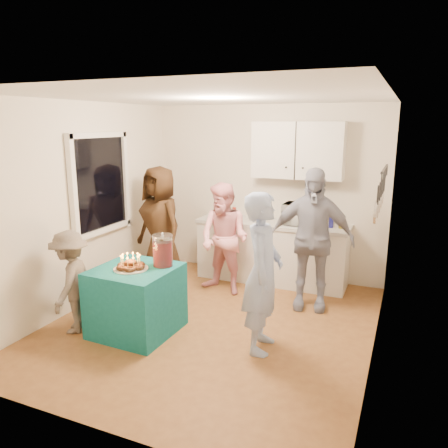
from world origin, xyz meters
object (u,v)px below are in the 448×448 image
at_px(party_table, 136,300).
at_px(microwave, 303,214).
at_px(punch_jar, 163,251).
at_px(woman_back_right, 311,239).
at_px(counter, 272,253).
at_px(child_near_left, 71,282).
at_px(man_birthday, 263,273).
at_px(woman_back_left, 160,225).
at_px(woman_back_center, 224,239).

bearing_deg(party_table, microwave, 58.07).
distance_m(punch_jar, woman_back_right, 1.88).
distance_m(counter, child_near_left, 2.93).
bearing_deg(man_birthday, woman_back_left, 48.17).
xyz_separation_m(woman_back_right, child_near_left, (-2.33, -1.72, -0.32)).
xyz_separation_m(punch_jar, woman_back_left, (-0.83, 1.31, -0.06)).
distance_m(microwave, punch_jar, 2.29).
bearing_deg(party_table, counter, 67.16).
height_order(party_table, woman_back_center, woman_back_center).
bearing_deg(man_birthday, child_near_left, 93.76).
distance_m(woman_back_left, child_near_left, 1.80).
distance_m(woman_back_right, child_near_left, 2.91).
height_order(counter, child_near_left, child_near_left).
bearing_deg(party_table, woman_back_center, 73.32).
xyz_separation_m(woman_back_left, woman_back_right, (2.23, -0.05, 0.04)).
xyz_separation_m(counter, microwave, (0.44, 0.00, 0.63)).
bearing_deg(woman_back_left, woman_back_center, 20.80).
height_order(microwave, child_near_left, microwave).
bearing_deg(counter, punch_jar, -108.65).
height_order(microwave, woman_back_right, woman_back_right).
bearing_deg(woman_back_center, counter, 67.21).
bearing_deg(woman_back_right, party_table, -147.12).
bearing_deg(child_near_left, woman_back_left, 154.82).
bearing_deg(woman_back_right, microwave, 102.58).
relative_size(microwave, woman_back_center, 0.35).
relative_size(punch_jar, woman_back_right, 0.19).
bearing_deg(microwave, punch_jar, -117.60).
relative_size(counter, man_birthday, 1.31).
relative_size(counter, woman_back_left, 1.27).
relative_size(counter, party_table, 2.59).
relative_size(counter, woman_back_right, 1.22).
xyz_separation_m(party_table, woman_back_center, (0.45, 1.49, 0.39)).
bearing_deg(microwave, woman_back_right, -67.15).
bearing_deg(child_near_left, counter, 124.81).
bearing_deg(woman_back_left, man_birthday, -11.33).
bearing_deg(punch_jar, party_table, -141.72).
bearing_deg(child_near_left, man_birthday, 80.36).
distance_m(counter, microwave, 0.77).
bearing_deg(punch_jar, woman_back_left, 122.36).
bearing_deg(child_near_left, party_table, 89.37).
distance_m(woman_back_center, child_near_left, 2.10).
distance_m(man_birthday, woman_back_left, 2.40).
height_order(microwave, punch_jar, microwave).
height_order(counter, woman_back_left, woman_back_left).
relative_size(woman_back_center, child_near_left, 1.31).
height_order(punch_jar, child_near_left, child_near_left).
height_order(microwave, party_table, microwave).
bearing_deg(woman_back_center, man_birthday, -41.39).
relative_size(party_table, woman_back_center, 0.55).
bearing_deg(woman_back_right, counter, 126.17).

